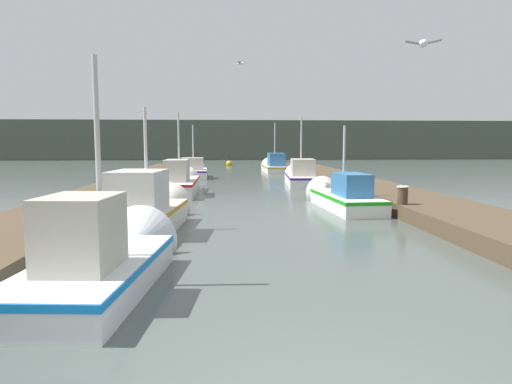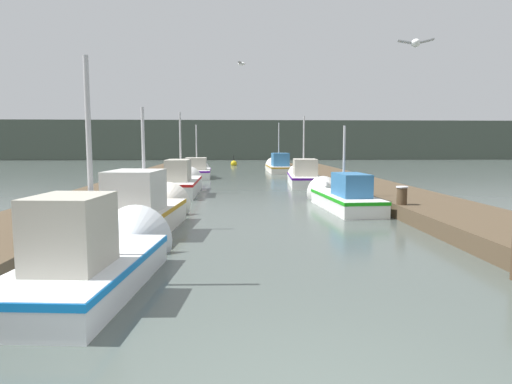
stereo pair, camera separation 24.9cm
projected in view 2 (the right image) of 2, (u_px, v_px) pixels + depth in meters
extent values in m
cube|color=#4C3D2B|center=(121.00, 190.00, 19.14)|extent=(2.62, 40.00, 0.42)
cube|color=#4C3D2B|center=(372.00, 189.00, 19.67)|extent=(2.62, 40.00, 0.42)
cube|color=#424C42|center=(238.00, 140.00, 65.84)|extent=(120.00, 16.00, 5.06)
cube|color=silver|center=(87.00, 275.00, 6.74)|extent=(1.84, 3.76, 0.49)
cube|color=blue|center=(86.00, 263.00, 6.72)|extent=(1.87, 3.79, 0.10)
cone|color=silver|center=(132.00, 243.00, 8.87)|extent=(1.49, 0.79, 1.43)
cube|color=#B2AD9E|center=(71.00, 232.00, 6.21)|extent=(1.03, 1.23, 1.00)
cylinder|color=#B2B2B7|center=(89.00, 157.00, 6.82)|extent=(0.08, 0.08, 2.98)
cube|color=silver|center=(142.00, 220.00, 11.27)|extent=(1.79, 3.91, 0.59)
cube|color=#BB8110|center=(142.00, 210.00, 11.25)|extent=(1.83, 3.94, 0.10)
cone|color=silver|center=(164.00, 206.00, 13.62)|extent=(1.47, 1.05, 1.40)
cube|color=silver|center=(135.00, 191.00, 10.72)|extent=(1.27, 1.64, 0.96)
cylinder|color=#B2B2B7|center=(144.00, 157.00, 11.39)|extent=(0.08, 0.08, 2.48)
cube|color=silver|center=(346.00, 202.00, 15.00)|extent=(1.61, 4.14, 0.51)
cube|color=#169A14|center=(346.00, 196.00, 14.98)|extent=(1.64, 4.17, 0.10)
cone|color=silver|center=(326.00, 194.00, 17.46)|extent=(1.35, 1.00, 1.29)
cube|color=#2D6699|center=(351.00, 185.00, 14.43)|extent=(0.97, 1.66, 0.72)
cylinder|color=#B2B2B7|center=(344.00, 160.00, 15.15)|extent=(0.08, 0.08, 2.25)
cube|color=silver|center=(180.00, 187.00, 19.54)|extent=(1.51, 4.76, 0.62)
cube|color=red|center=(180.00, 181.00, 19.51)|extent=(1.54, 4.79, 0.10)
cone|color=silver|center=(187.00, 181.00, 22.50)|extent=(1.42, 1.23, 1.41)
cube|color=#B2AD9E|center=(178.00, 170.00, 18.87)|extent=(0.92, 1.81, 0.88)
cylinder|color=#B2B2B7|center=(180.00, 146.00, 19.70)|extent=(0.08, 0.08, 2.88)
cube|color=silver|center=(304.00, 180.00, 23.53)|extent=(1.80, 4.80, 0.55)
cube|color=#4F128C|center=(304.00, 176.00, 23.51)|extent=(1.83, 4.83, 0.10)
cone|color=silver|center=(300.00, 176.00, 26.43)|extent=(1.47, 1.23, 1.39)
cube|color=#B2AD9E|center=(305.00, 167.00, 22.88)|extent=(1.24, 1.83, 0.83)
cylinder|color=#B2B2B7|center=(304.00, 145.00, 23.69)|extent=(0.08, 0.08, 3.01)
cube|color=silver|center=(197.00, 174.00, 28.54)|extent=(1.83, 3.76, 0.54)
cube|color=#5B12A5|center=(197.00, 170.00, 28.52)|extent=(1.86, 3.79, 0.10)
cone|color=silver|center=(198.00, 171.00, 30.76)|extent=(1.64, 0.84, 1.61)
cube|color=#B2AD9E|center=(196.00, 164.00, 28.02)|extent=(1.31, 1.47, 0.74)
cylinder|color=#B2B2B7|center=(196.00, 147.00, 28.64)|extent=(0.08, 0.08, 2.76)
cube|color=silver|center=(279.00, 169.00, 34.20)|extent=(1.69, 4.84, 0.49)
cube|color=#B47E17|center=(279.00, 166.00, 34.18)|extent=(1.72, 4.87, 0.10)
cone|color=silver|center=(275.00, 167.00, 37.11)|extent=(1.56, 1.07, 1.54)
cube|color=#2D6699|center=(280.00, 160.00, 33.52)|extent=(1.18, 1.89, 0.95)
cylinder|color=#B2B2B7|center=(279.00, 144.00, 34.36)|extent=(0.08, 0.08, 3.20)
cylinder|color=#473523|center=(402.00, 203.00, 13.13)|extent=(0.29, 0.29, 0.91)
cylinder|color=silver|center=(402.00, 187.00, 13.08)|extent=(0.34, 0.34, 0.04)
cylinder|color=#473523|center=(187.00, 164.00, 35.66)|extent=(0.30, 0.30, 0.99)
cylinder|color=silver|center=(187.00, 158.00, 35.61)|extent=(0.34, 0.34, 0.04)
sphere|color=gold|center=(234.00, 164.00, 44.22)|extent=(0.61, 0.61, 0.61)
cylinder|color=black|center=(234.00, 158.00, 44.16)|extent=(0.06, 0.06, 0.50)
ellipsoid|color=white|center=(416.00, 43.00, 7.16)|extent=(0.21, 0.31, 0.12)
cube|color=gray|center=(407.00, 42.00, 7.18)|extent=(0.29, 0.19, 0.07)
cube|color=gray|center=(425.00, 41.00, 7.13)|extent=(0.29, 0.19, 0.07)
ellipsoid|color=white|center=(241.00, 64.00, 16.76)|extent=(0.31, 0.23, 0.12)
cube|color=gray|center=(240.00, 63.00, 16.63)|extent=(0.21, 0.30, 0.07)
cube|color=gray|center=(243.00, 64.00, 16.89)|extent=(0.21, 0.30, 0.07)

